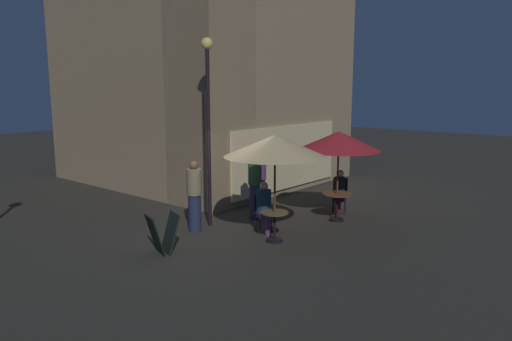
# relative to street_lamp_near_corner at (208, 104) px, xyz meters

# --- Properties ---
(ground_plane) EXTENTS (60.00, 60.00, 0.00)m
(ground_plane) POSITION_rel_street_lamp_near_corner_xyz_m (-0.44, -0.85, -3.15)
(ground_plane) COLOR #302D27
(cafe_building) EXTENTS (7.83, 8.96, 9.27)m
(cafe_building) POSITION_rel_street_lamp_near_corner_xyz_m (3.15, 3.53, 1.48)
(cafe_building) COLOR #997F5D
(cafe_building) RESTS_ON ground
(street_lamp_near_corner) EXTENTS (0.30, 0.30, 4.78)m
(street_lamp_near_corner) POSITION_rel_street_lamp_near_corner_xyz_m (0.00, 0.00, 0.00)
(street_lamp_near_corner) COLOR black
(street_lamp_near_corner) RESTS_ON ground
(menu_sandwich_board) EXTENTS (0.78, 0.73, 0.85)m
(menu_sandwich_board) POSITION_rel_street_lamp_near_corner_xyz_m (-2.15, -0.73, -2.71)
(menu_sandwich_board) COLOR black
(menu_sandwich_board) RESTS_ON ground
(cafe_table_0) EXTENTS (0.65, 0.65, 0.71)m
(cafe_table_0) POSITION_rel_street_lamp_near_corner_xyz_m (0.05, -2.10, -2.66)
(cafe_table_0) COLOR black
(cafe_table_0) RESTS_ON ground
(cafe_table_1) EXTENTS (0.78, 0.78, 0.75)m
(cafe_table_1) POSITION_rel_street_lamp_near_corner_xyz_m (2.54, -2.29, -2.58)
(cafe_table_1) COLOR black
(cafe_table_1) RESTS_ON ground
(patio_umbrella_0) EXTENTS (2.35, 2.35, 2.52)m
(patio_umbrella_0) POSITION_rel_street_lamp_near_corner_xyz_m (0.05, -2.10, -0.89)
(patio_umbrella_0) COLOR black
(patio_umbrella_0) RESTS_ON ground
(patio_umbrella_1) EXTENTS (2.22, 2.22, 2.43)m
(patio_umbrella_1) POSITION_rel_street_lamp_near_corner_xyz_m (2.54, -2.29, -0.98)
(patio_umbrella_1) COLOR black
(patio_umbrella_1) RESTS_ON ground
(cafe_chair_0) EXTENTS (0.52, 0.52, 0.93)m
(cafe_chair_0) POSITION_rel_street_lamp_near_corner_xyz_m (0.48, -1.38, -2.58)
(cafe_chair_0) COLOR black
(cafe_chair_0) RESTS_ON ground
(cafe_chair_1) EXTENTS (0.55, 0.55, 1.00)m
(cafe_chair_1) POSITION_rel_street_lamp_near_corner_xyz_m (3.31, -1.93, -2.55)
(cafe_chair_1) COLOR black
(cafe_chair_1) RESTS_ON ground
(patron_seated_0) EXTENTS (0.51, 0.55, 1.28)m
(patron_seated_0) POSITION_rel_street_lamp_near_corner_xyz_m (0.42, -1.50, -2.42)
(patron_seated_0) COLOR #583961
(patron_seated_0) RESTS_ON ground
(patron_seated_1) EXTENTS (0.51, 0.43, 1.27)m
(patron_seated_1) POSITION_rel_street_lamp_near_corner_xyz_m (3.17, -1.99, -2.43)
(patron_seated_1) COLOR #4D131F
(patron_seated_1) RESTS_ON ground
(patron_standing_2) EXTENTS (0.37, 0.37, 1.79)m
(patron_standing_2) POSITION_rel_street_lamp_near_corner_xyz_m (-0.61, -0.08, -2.25)
(patron_standing_2) COLOR #232946
(patron_standing_2) RESTS_ON ground
(patron_standing_3) EXTENTS (0.31, 0.31, 1.78)m
(patron_standing_3) POSITION_rel_street_lamp_near_corner_xyz_m (1.90, -0.14, -2.24)
(patron_standing_3) COLOR #2B3743
(patron_standing_3) RESTS_ON ground
(patron_standing_4) EXTENTS (0.37, 0.37, 1.81)m
(patron_standing_4) POSITION_rel_street_lamp_near_corner_xyz_m (1.23, -0.50, -2.24)
(patron_standing_4) COLOR #2C2952
(patron_standing_4) RESTS_ON ground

